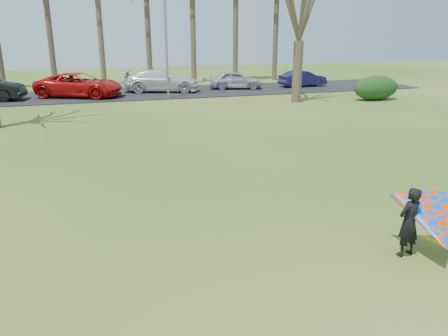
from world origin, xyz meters
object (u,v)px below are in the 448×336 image
object	(u,v)px
streetlight	(168,33)
car_5	(303,78)
car_2	(80,85)
car_4	(236,80)
kite_flyer	(433,221)
car_3	(162,81)

from	to	relation	value
streetlight	car_5	distance (m)	12.84
car_2	car_5	world-z (taller)	car_2
streetlight	car_4	bearing A→B (deg)	28.83
car_4	car_5	bearing A→B (deg)	-78.26
streetlight	car_4	size ratio (longest dim) A/B	1.90
streetlight	car_5	xyz separation A→B (m)	(11.89, 3.07, -3.74)
car_4	kite_flyer	world-z (taller)	kite_flyer
car_4	car_3	bearing A→B (deg)	102.89
car_3	kite_flyer	bearing A→B (deg)	-162.55
streetlight	car_4	xyz separation A→B (m)	(5.96, 3.28, -3.69)
car_5	streetlight	bearing A→B (deg)	100.46
car_5	kite_flyer	bearing A→B (deg)	154.45
car_3	kite_flyer	world-z (taller)	kite_flyer
car_2	kite_flyer	distance (m)	27.34
car_3	car_4	distance (m)	6.02
car_3	car_4	world-z (taller)	car_3
kite_flyer	car_5	bearing A→B (deg)	68.48
streetlight	car_5	bearing A→B (deg)	14.49
streetlight	car_2	size ratio (longest dim) A/B	1.32
car_3	car_2	bearing A→B (deg)	114.83
streetlight	car_2	bearing A→B (deg)	159.37
car_5	kite_flyer	size ratio (longest dim) A/B	1.69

